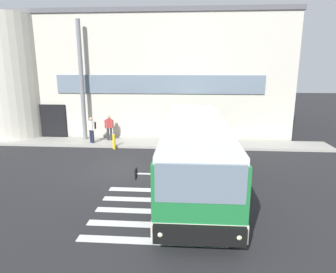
{
  "coord_description": "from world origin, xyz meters",
  "views": [
    {
      "loc": [
        3.04,
        -13.53,
        4.94
      ],
      "look_at": [
        1.99,
        0.85,
        1.5
      ],
      "focal_mm": 31.42,
      "sensor_mm": 36.0,
      "label": 1
    }
  ],
  "objects_px": {
    "entry_support_column": "(82,82)",
    "safety_bollard_yellow": "(114,142)",
    "bus_main_foreground": "(195,151)",
    "passenger_near_column": "(92,128)",
    "passenger_by_doorway": "(109,126)"
  },
  "relations": [
    {
      "from": "bus_main_foreground",
      "to": "passenger_near_column",
      "type": "height_order",
      "value": "bus_main_foreground"
    },
    {
      "from": "entry_support_column",
      "to": "safety_bollard_yellow",
      "type": "bearing_deg",
      "value": -36.4
    },
    {
      "from": "bus_main_foreground",
      "to": "passenger_near_column",
      "type": "distance_m",
      "value": 8.57
    },
    {
      "from": "bus_main_foreground",
      "to": "passenger_by_doorway",
      "type": "height_order",
      "value": "bus_main_foreground"
    },
    {
      "from": "passenger_by_doorway",
      "to": "bus_main_foreground",
      "type": "bearing_deg",
      "value": -48.88
    },
    {
      "from": "passenger_by_doorway",
      "to": "safety_bollard_yellow",
      "type": "height_order",
      "value": "passenger_by_doorway"
    },
    {
      "from": "entry_support_column",
      "to": "safety_bollard_yellow",
      "type": "height_order",
      "value": "entry_support_column"
    },
    {
      "from": "entry_support_column",
      "to": "bus_main_foreground",
      "type": "distance_m",
      "value": 10.17
    },
    {
      "from": "bus_main_foreground",
      "to": "safety_bollard_yellow",
      "type": "distance_m",
      "value": 6.86
    },
    {
      "from": "safety_bollard_yellow",
      "to": "passenger_by_doorway",
      "type": "bearing_deg",
      "value": 113.81
    },
    {
      "from": "bus_main_foreground",
      "to": "passenger_by_doorway",
      "type": "relative_size",
      "value": 6.55
    },
    {
      "from": "bus_main_foreground",
      "to": "safety_bollard_yellow",
      "type": "relative_size",
      "value": 12.19
    },
    {
      "from": "passenger_near_column",
      "to": "safety_bollard_yellow",
      "type": "height_order",
      "value": "passenger_near_column"
    },
    {
      "from": "passenger_by_doorway",
      "to": "safety_bollard_yellow",
      "type": "bearing_deg",
      "value": -66.19
    },
    {
      "from": "passenger_near_column",
      "to": "bus_main_foreground",
      "type": "bearing_deg",
      "value": -40.91
    }
  ]
}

